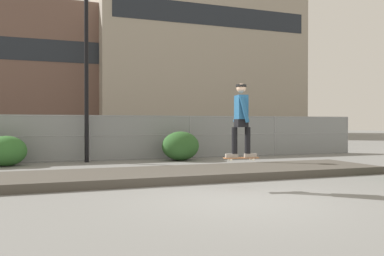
{
  "coord_description": "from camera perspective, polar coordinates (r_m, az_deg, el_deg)",
  "views": [
    {
      "loc": [
        -3.44,
        -6.88,
        1.51
      ],
      "look_at": [
        0.81,
        5.13,
        1.36
      ],
      "focal_mm": 36.23,
      "sensor_mm": 36.0,
      "label": 1
    }
  ],
  "objects": [
    {
      "name": "shrub_right",
      "position": [
        15.79,
        -1.69,
        -2.66
      ],
      "size": [
        1.54,
        1.26,
        1.19
      ],
      "color": "#2D5B28",
      "rests_on": "ground_plane"
    },
    {
      "name": "chain_fence",
      "position": [
        16.35,
        -7.34,
        -1.36
      ],
      "size": [
        21.35,
        0.06,
        1.85
      ],
      "color": "gray",
      "rests_on": "ground_plane"
    },
    {
      "name": "skateboard",
      "position": [
        8.84,
        7.23,
        -4.42
      ],
      "size": [
        0.82,
        0.32,
        0.07
      ],
      "color": "#9E5B33"
    },
    {
      "name": "skater",
      "position": [
        8.81,
        7.24,
        1.77
      ],
      "size": [
        0.73,
        0.61,
        1.67
      ],
      "color": "gray",
      "rests_on": "skateboard"
    },
    {
      "name": "office_block",
      "position": [
        55.31,
        0.19,
        11.37
      ],
      "size": [
        26.81,
        15.64,
        23.54
      ],
      "color": "#9E9384",
      "rests_on": "ground_plane"
    },
    {
      "name": "ground_plane",
      "position": [
        7.84,
        7.04,
        -10.45
      ],
      "size": [
        120.0,
        120.0,
        0.0
      ],
      "primitive_type": "plane",
      "color": "slate"
    },
    {
      "name": "parked_car_near",
      "position": [
        18.89,
        -25.15,
        -1.43
      ],
      "size": [
        4.54,
        2.24,
        1.66
      ],
      "color": "#566B4C",
      "rests_on": "ground_plane"
    },
    {
      "name": "gravel_berm",
      "position": [
        10.88,
        -0.9,
        -6.73
      ],
      "size": [
        11.72,
        2.51,
        0.22
      ],
      "primitive_type": "cube",
      "color": "#4C473F",
      "rests_on": "ground_plane"
    },
    {
      "name": "street_lamp",
      "position": [
        15.8,
        -15.29,
        10.39
      ],
      "size": [
        0.44,
        0.44,
        6.71
      ],
      "color": "black",
      "rests_on": "ground_plane"
    },
    {
      "name": "shrub_center",
      "position": [
        15.17,
        -25.7,
        -3.07
      ],
      "size": [
        1.39,
        1.14,
        1.08
      ],
      "color": "#336B2D",
      "rests_on": "ground_plane"
    }
  ]
}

